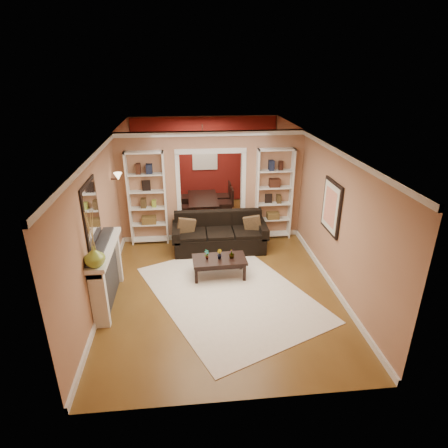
{
  "coord_description": "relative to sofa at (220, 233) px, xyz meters",
  "views": [
    {
      "loc": [
        -0.58,
        -7.62,
        4.13
      ],
      "look_at": [
        0.12,
        -0.8,
        1.2
      ],
      "focal_mm": 30.0,
      "sensor_mm": 36.0,
      "label": 1
    }
  ],
  "objects": [
    {
      "name": "dining_chair_nw",
      "position": [
        -0.8,
        1.99,
        -0.06
      ],
      "size": [
        0.45,
        0.45,
        0.75
      ],
      "primitive_type": "cube",
      "rotation": [
        0.0,
        0.0,
        1.82
      ],
      "color": "black",
      "rests_on": "floor"
    },
    {
      "name": "fireplace",
      "position": [
        -2.23,
        -1.95,
        0.14
      ],
      "size": [
        0.32,
        1.7,
        1.16
      ],
      "primitive_type": "cube",
      "color": "white",
      "rests_on": "floor"
    },
    {
      "name": "pillow_right",
      "position": [
        0.79,
        -0.02,
        0.19
      ],
      "size": [
        0.42,
        0.2,
        0.4
      ],
      "primitive_type": "cube",
      "rotation": [
        0.0,
        0.0,
        -0.22
      ],
      "color": "brown",
      "rests_on": "sofa"
    },
    {
      "name": "plant_left",
      "position": [
        -0.38,
        -1.25,
        0.09
      ],
      "size": [
        0.14,
        0.13,
        0.22
      ],
      "primitive_type": "imported",
      "rotation": [
        0.0,
        0.0,
        0.73
      ],
      "color": "#336626",
      "rests_on": "coffee_table"
    },
    {
      "name": "plant_center",
      "position": [
        -0.12,
        -1.25,
        0.09
      ],
      "size": [
        0.12,
        0.14,
        0.2
      ],
      "primitive_type": "imported",
      "rotation": [
        0.0,
        0.0,
        1.91
      ],
      "color": "#336626",
      "rests_on": "coffee_table"
    },
    {
      "name": "dining_chair_sw",
      "position": [
        -0.8,
        2.59,
        0.02
      ],
      "size": [
        0.59,
        0.59,
        0.92
      ],
      "primitive_type": "cube",
      "rotation": [
        0.0,
        0.0,
        1.2
      ],
      "color": "black",
      "rests_on": "floor"
    },
    {
      "name": "dining_chair_se",
      "position": [
        0.3,
        2.59,
        0.02
      ],
      "size": [
        0.48,
        0.48,
        0.91
      ],
      "primitive_type": "cube",
      "rotation": [
        0.0,
        0.0,
        -1.63
      ],
      "color": "black",
      "rests_on": "floor"
    },
    {
      "name": "floor",
      "position": [
        -0.14,
        -0.45,
        -0.44
      ],
      "size": [
        8.0,
        8.0,
        0.0
      ],
      "primitive_type": "plane",
      "color": "brown",
      "rests_on": "ground"
    },
    {
      "name": "coffee_table",
      "position": [
        -0.12,
        -1.25,
        -0.23
      ],
      "size": [
        1.13,
        0.64,
        0.42
      ],
      "primitive_type": "cube",
      "rotation": [
        0.0,
        0.0,
        0.04
      ],
      "color": "black",
      "rests_on": "floor"
    },
    {
      "name": "dining_table",
      "position": [
        -0.25,
        2.29,
        -0.17
      ],
      "size": [
        1.52,
        0.85,
        0.54
      ],
      "primitive_type": "imported",
      "rotation": [
        0.0,
        0.0,
        1.57
      ],
      "color": "black",
      "rests_on": "floor"
    },
    {
      "name": "framed_art",
      "position": [
        2.07,
        -1.45,
        1.11
      ],
      "size": [
        0.04,
        0.85,
        1.05
      ],
      "primitive_type": "cube",
      "color": "black",
      "rests_on": "wall_right"
    },
    {
      "name": "bookshelf_left",
      "position": [
        -1.69,
        0.58,
        0.71
      ],
      "size": [
        0.9,
        0.3,
        2.3
      ],
      "primitive_type": "cube",
      "color": "white",
      "rests_on": "floor"
    },
    {
      "name": "wall_sconce",
      "position": [
        -2.29,
        0.1,
        1.39
      ],
      "size": [
        0.18,
        0.18,
        0.22
      ],
      "primitive_type": "cube",
      "color": "#FFE0A5",
      "rests_on": "wall_left"
    },
    {
      "name": "wall_front",
      "position": [
        -0.14,
        -4.45,
        0.91
      ],
      "size": [
        8.0,
        0.0,
        8.0
      ],
      "primitive_type": "plane",
      "rotation": [
        -1.57,
        0.0,
        0.0
      ],
      "color": "#AF7B5C",
      "rests_on": "ground"
    },
    {
      "name": "bookshelf_right",
      "position": [
        1.41,
        0.58,
        0.71
      ],
      "size": [
        0.9,
        0.3,
        2.3
      ],
      "primitive_type": "cube",
      "color": "white",
      "rests_on": "floor"
    },
    {
      "name": "area_rug",
      "position": [
        0.02,
        -1.92,
        -0.43
      ],
      "size": [
        3.8,
        4.33,
        0.01
      ],
      "primitive_type": "cube",
      "rotation": [
        0.0,
        0.0,
        0.42
      ],
      "color": "white",
      "rests_on": "floor"
    },
    {
      "name": "red_back_panel",
      "position": [
        -0.14,
        3.52,
        0.88
      ],
      "size": [
        4.44,
        0.04,
        2.64
      ],
      "primitive_type": "cube",
      "color": "maroon",
      "rests_on": "floor"
    },
    {
      "name": "chandelier",
      "position": [
        -0.14,
        2.25,
        1.58
      ],
      "size": [
        0.5,
        0.5,
        0.3
      ],
      "primitive_type": "cube",
      "color": "#321C17",
      "rests_on": "ceiling"
    },
    {
      "name": "plant_right",
      "position": [
        0.14,
        -1.25,
        0.09
      ],
      "size": [
        0.16,
        0.16,
        0.21
      ],
      "primitive_type": "imported",
      "rotation": [
        0.0,
        0.0,
        4.02
      ],
      "color": "#336626",
      "rests_on": "coffee_table"
    },
    {
      "name": "wall_back",
      "position": [
        -0.14,
        3.55,
        0.91
      ],
      "size": [
        8.0,
        0.0,
        8.0
      ],
      "primitive_type": "plane",
      "rotation": [
        1.57,
        0.0,
        0.0
      ],
      "color": "#AF7B5C",
      "rests_on": "ground"
    },
    {
      "name": "wall_left",
      "position": [
        -2.39,
        -0.45,
        0.91
      ],
      "size": [
        0.0,
        8.0,
        8.0
      ],
      "primitive_type": "plane",
      "rotation": [
        1.57,
        0.0,
        1.57
      ],
      "color": "#AF7B5C",
      "rests_on": "ground"
    },
    {
      "name": "ceiling",
      "position": [
        -0.14,
        -0.45,
        2.26
      ],
      "size": [
        8.0,
        8.0,
        0.0
      ],
      "primitive_type": "plane",
      "rotation": [
        3.14,
        0.0,
        0.0
      ],
      "color": "white",
      "rests_on": "ground"
    },
    {
      "name": "vase",
      "position": [
        -2.23,
        -2.65,
        0.9
      ],
      "size": [
        0.41,
        0.41,
        0.34
      ],
      "primitive_type": "imported",
      "rotation": [
        0.0,
        0.0,
        -0.31
      ],
      "color": "#87A535",
      "rests_on": "fireplace"
    },
    {
      "name": "wall_right",
      "position": [
        2.11,
        -0.45,
        0.91
      ],
      "size": [
        0.0,
        8.0,
        8.0
      ],
      "primitive_type": "plane",
      "rotation": [
        1.57,
        0.0,
        -1.57
      ],
      "color": "#AF7B5C",
      "rests_on": "ground"
    },
    {
      "name": "sofa",
      "position": [
        0.0,
        0.0,
        0.0
      ],
      "size": [
        2.23,
        0.96,
        0.87
      ],
      "primitive_type": "cube",
      "color": "black",
      "rests_on": "floor"
    },
    {
      "name": "pillow_left",
      "position": [
        -0.79,
        -0.02,
        0.2
      ],
      "size": [
        0.43,
        0.19,
        0.41
      ],
      "primitive_type": "cube",
      "rotation": [
        0.0,
        0.0,
        0.17
      ],
      "color": "brown",
      "rests_on": "sofa"
    },
    {
      "name": "mirror",
      "position": [
        -2.37,
        -1.95,
        1.36
      ],
      "size": [
        0.03,
        0.95,
        1.1
      ],
      "primitive_type": "cube",
      "color": "silver",
      "rests_on": "wall_left"
    },
    {
      "name": "dining_window",
      "position": [
        -0.14,
        3.48,
        1.11
      ],
      "size": [
        0.78,
        0.03,
        0.98
      ],
      "primitive_type": "cube",
      "color": "#8CA5CC",
      "rests_on": "wall_back"
    },
    {
      "name": "dining_chair_ne",
      "position": [
        0.3,
        1.99,
        0.02
      ],
      "size": [
        0.5,
        0.5,
        0.92
      ],
      "primitive_type": "cube",
      "rotation": [
        0.0,
        0.0,
        -1.45
      ],
      "color": "black",
      "rests_on": "floor"
    },
    {
      "name": "partition_wall",
      "position": [
        -0.14,
        0.75,
        0.91
      ],
      "size": [
        4.5,
        0.15,
        2.7
      ],
      "primitive_type": "cube",
      "color": "#AF7B5C",
      "rests_on": "floor"
    }
  ]
}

